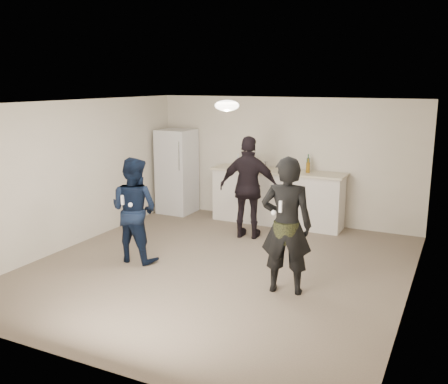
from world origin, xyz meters
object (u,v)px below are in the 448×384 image
at_px(counter, 277,198).
at_px(shaker, 266,166).
at_px(man, 134,210).
at_px(fridge, 177,171).
at_px(woman, 286,226).
at_px(spectator, 249,188).

bearing_deg(counter, shaker, -168.99).
bearing_deg(counter, man, -113.86).
bearing_deg(man, fridge, -72.17).
distance_m(shaker, woman, 3.38).
height_order(shaker, man, man).
relative_size(fridge, man, 1.08).
height_order(man, spectator, spectator).
xyz_separation_m(shaker, woman, (1.48, -3.03, -0.24)).
height_order(fridge, man, fridge).
xyz_separation_m(fridge, woman, (3.51, -3.00, 0.03)).
relative_size(counter, woman, 1.40).
distance_m(counter, woman, 3.34).
height_order(shaker, woman, woman).
distance_m(man, spectator, 2.22).
distance_m(fridge, woman, 4.62).
height_order(woman, spectator, woman).
xyz_separation_m(counter, shaker, (-0.23, -0.05, 0.65)).
bearing_deg(fridge, counter, 1.77).
xyz_separation_m(counter, woman, (1.24, -3.07, 0.41)).
xyz_separation_m(man, spectator, (1.15, 1.89, 0.10)).
bearing_deg(shaker, spectator, -85.55).
relative_size(counter, man, 1.56).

